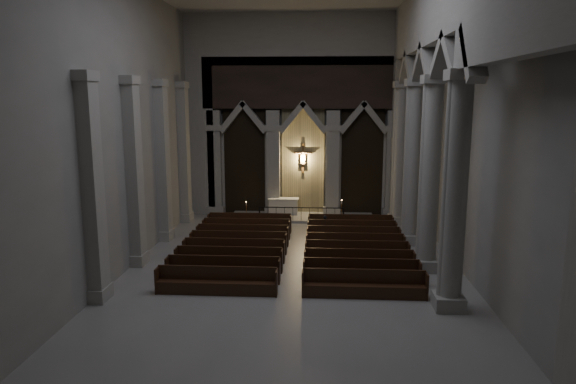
% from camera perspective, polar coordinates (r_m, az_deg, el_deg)
% --- Properties ---
extents(room, '(24.00, 24.10, 12.00)m').
position_cam_1_polar(room, '(19.45, 0.50, 11.81)').
color(room, gray).
rests_on(room, ground).
extents(sanctuary_wall, '(14.00, 0.77, 12.00)m').
position_cam_1_polar(sanctuary_wall, '(30.97, 1.69, 9.46)').
color(sanctuary_wall, '#A09E96').
rests_on(sanctuary_wall, ground).
extents(right_arcade, '(1.00, 24.00, 12.00)m').
position_cam_1_polar(right_arcade, '(21.22, 16.05, 11.91)').
color(right_arcade, '#A09E96').
rests_on(right_arcade, ground).
extents(left_pilasters, '(0.60, 13.00, 8.03)m').
position_cam_1_polar(left_pilasters, '(24.42, -15.08, 2.49)').
color(left_pilasters, '#A09E96').
rests_on(left_pilasters, ground).
extents(sanctuary_step, '(8.50, 2.60, 0.15)m').
position_cam_1_polar(sanctuary_step, '(30.85, 1.56, -2.80)').
color(sanctuary_step, '#A09E96').
rests_on(sanctuary_step, ground).
extents(altar, '(1.87, 0.75, 0.95)m').
position_cam_1_polar(altar, '(31.37, -0.52, -1.54)').
color(altar, beige).
rests_on(altar, sanctuary_step).
extents(altar_rail, '(4.92, 0.09, 0.97)m').
position_cam_1_polar(altar_rail, '(29.53, 1.48, -2.28)').
color(altar_rail, black).
rests_on(altar_rail, ground).
extents(candle_stand_left, '(0.22, 0.22, 1.29)m').
position_cam_1_polar(candle_stand_left, '(29.68, -4.64, -2.82)').
color(candle_stand_left, '#A97134').
rests_on(candle_stand_left, ground).
extents(candle_stand_right, '(0.24, 0.24, 1.41)m').
position_cam_1_polar(candle_stand_right, '(29.59, 5.95, -2.81)').
color(candle_stand_right, '#A97134').
rests_on(candle_stand_right, ground).
extents(pews, '(9.91, 9.41, 1.00)m').
position_cam_1_polar(pews, '(23.28, 0.86, -6.57)').
color(pews, black).
rests_on(pews, ground).
extents(worshipper, '(0.47, 0.36, 1.16)m').
position_cam_1_polar(worshipper, '(26.59, 4.18, -3.86)').
color(worshipper, black).
rests_on(worshipper, ground).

